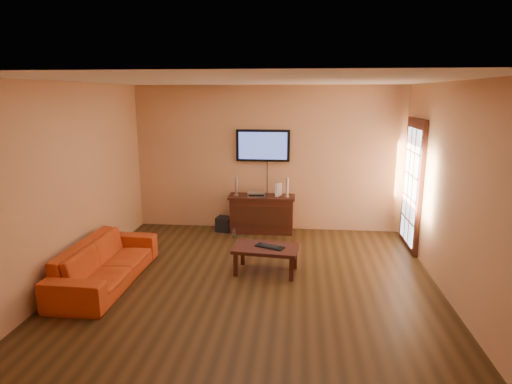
# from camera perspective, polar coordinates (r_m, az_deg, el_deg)

# --- Properties ---
(ground_plane) EXTENTS (5.00, 5.00, 0.00)m
(ground_plane) POSITION_cam_1_polar(r_m,az_deg,el_deg) (6.01, -0.40, -12.02)
(ground_plane) COLOR #2F1F0D
(ground_plane) RESTS_ON ground
(room_walls) EXTENTS (5.00, 5.00, 5.00)m
(room_walls) POSITION_cam_1_polar(r_m,az_deg,el_deg) (6.13, 0.22, 4.98)
(room_walls) COLOR tan
(room_walls) RESTS_ON ground
(french_door) EXTENTS (0.07, 1.02, 2.22)m
(french_door) POSITION_cam_1_polar(r_m,az_deg,el_deg) (7.50, 20.10, 0.72)
(french_door) COLOR black
(french_door) RESTS_ON ground
(media_console) EXTENTS (1.22, 0.47, 0.69)m
(media_console) POSITION_cam_1_polar(r_m,az_deg,el_deg) (8.01, 0.78, -2.90)
(media_console) COLOR black
(media_console) RESTS_ON ground
(television) EXTENTS (0.99, 0.08, 0.59)m
(television) POSITION_cam_1_polar(r_m,az_deg,el_deg) (7.95, 0.93, 6.21)
(television) COLOR black
(television) RESTS_ON ground
(coffee_table) EXTENTS (0.97, 0.64, 0.39)m
(coffee_table) POSITION_cam_1_polar(r_m,az_deg,el_deg) (6.22, 1.35, -7.82)
(coffee_table) COLOR black
(coffee_table) RESTS_ON ground
(sofa) EXTENTS (0.60, 1.98, 0.77)m
(sofa) POSITION_cam_1_polar(r_m,az_deg,el_deg) (6.23, -19.46, -8.04)
(sofa) COLOR #BD3F15
(sofa) RESTS_ON ground
(speaker_left) EXTENTS (0.09, 0.09, 0.34)m
(speaker_left) POSITION_cam_1_polar(r_m,az_deg,el_deg) (7.93, -2.64, 0.65)
(speaker_left) COLOR silver
(speaker_left) RESTS_ON media_console
(speaker_right) EXTENTS (0.10, 0.10, 0.36)m
(speaker_right) POSITION_cam_1_polar(r_m,az_deg,el_deg) (7.83, 4.16, 0.53)
(speaker_right) COLOR silver
(speaker_right) RESTS_ON media_console
(av_receiver) EXTENTS (0.34, 0.26, 0.07)m
(av_receiver) POSITION_cam_1_polar(r_m,az_deg,el_deg) (7.89, 0.04, -0.28)
(av_receiver) COLOR silver
(av_receiver) RESTS_ON media_console
(game_console) EXTENTS (0.12, 0.18, 0.24)m
(game_console) POSITION_cam_1_polar(r_m,az_deg,el_deg) (7.89, 3.00, 0.30)
(game_console) COLOR white
(game_console) RESTS_ON media_console
(subwoofer) EXTENTS (0.31, 0.31, 0.27)m
(subwoofer) POSITION_cam_1_polar(r_m,az_deg,el_deg) (8.13, -4.27, -4.27)
(subwoofer) COLOR black
(subwoofer) RESTS_ON ground
(bottle) EXTENTS (0.06, 0.06, 0.18)m
(bottle) POSITION_cam_1_polar(r_m,az_deg,el_deg) (7.77, -2.97, -5.48)
(bottle) COLOR white
(bottle) RESTS_ON ground
(keyboard) EXTENTS (0.44, 0.31, 0.02)m
(keyboard) POSITION_cam_1_polar(r_m,az_deg,el_deg) (6.18, 1.85, -7.28)
(keyboard) COLOR black
(keyboard) RESTS_ON coffee_table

